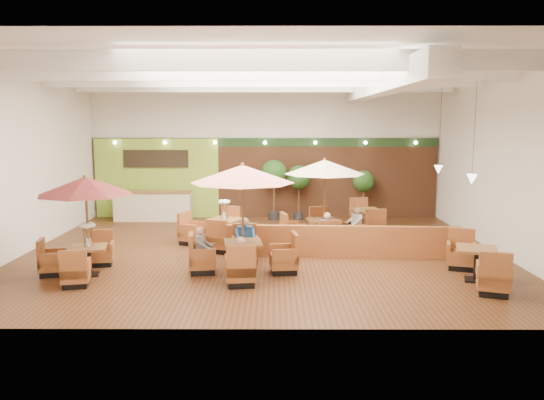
{
  "coord_description": "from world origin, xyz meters",
  "views": [
    {
      "loc": [
        0.37,
        -15.49,
        3.85
      ],
      "look_at": [
        0.3,
        0.5,
        1.5
      ],
      "focal_mm": 35.0,
      "sensor_mm": 36.0,
      "label": 1
    }
  ],
  "objects_px": {
    "topiary_0": "(274,175)",
    "diner_2": "(202,245)",
    "service_counter": "(153,206)",
    "diner_0": "(240,255)",
    "table_0": "(84,204)",
    "table_5": "(366,221)",
    "booth_divider": "(342,242)",
    "table_1": "(243,199)",
    "diner_1": "(245,236)",
    "table_2": "(324,186)",
    "table_3": "(216,230)",
    "table_4": "(476,265)",
    "diner_3": "(327,227)",
    "diner_4": "(355,221)",
    "topiary_2": "(364,183)",
    "topiary_1": "(299,179)"
  },
  "relations": [
    {
      "from": "booth_divider",
      "to": "diner_0",
      "type": "relative_size",
      "value": 9.08
    },
    {
      "from": "topiary_2",
      "to": "table_3",
      "type": "bearing_deg",
      "value": -141.45
    },
    {
      "from": "table_3",
      "to": "table_4",
      "type": "height_order",
      "value": "table_3"
    },
    {
      "from": "booth_divider",
      "to": "topiary_0",
      "type": "xyz_separation_m",
      "value": [
        -1.97,
        5.94,
        1.32
      ]
    },
    {
      "from": "booth_divider",
      "to": "table_5",
      "type": "xyz_separation_m",
      "value": [
        1.28,
        3.41,
        -0.06
      ]
    },
    {
      "from": "diner_1",
      "to": "diner_4",
      "type": "distance_m",
      "value": 4.09
    },
    {
      "from": "topiary_0",
      "to": "table_5",
      "type": "bearing_deg",
      "value": -37.91
    },
    {
      "from": "booth_divider",
      "to": "table_1",
      "type": "xyz_separation_m",
      "value": [
        -2.75,
        -1.61,
        1.46
      ]
    },
    {
      "from": "service_counter",
      "to": "table_0",
      "type": "distance_m",
      "value": 7.66
    },
    {
      "from": "topiary_0",
      "to": "diner_2",
      "type": "xyz_separation_m",
      "value": [
        -1.83,
        -7.55,
        -1.04
      ]
    },
    {
      "from": "table_0",
      "to": "table_5",
      "type": "xyz_separation_m",
      "value": [
        7.98,
        5.23,
        -1.43
      ]
    },
    {
      "from": "topiary_0",
      "to": "diner_1",
      "type": "height_order",
      "value": "topiary_0"
    },
    {
      "from": "diner_4",
      "to": "table_5",
      "type": "bearing_deg",
      "value": -41.21
    },
    {
      "from": "diner_1",
      "to": "table_2",
      "type": "bearing_deg",
      "value": -147.5
    },
    {
      "from": "booth_divider",
      "to": "topiary_2",
      "type": "xyz_separation_m",
      "value": [
        1.58,
        5.94,
        1.01
      ]
    },
    {
      "from": "booth_divider",
      "to": "diner_1",
      "type": "distance_m",
      "value": 2.83
    },
    {
      "from": "diner_3",
      "to": "booth_divider",
      "type": "bearing_deg",
      "value": -68.77
    },
    {
      "from": "service_counter",
      "to": "diner_0",
      "type": "bearing_deg",
      "value": -64.68
    },
    {
      "from": "diner_4",
      "to": "table_2",
      "type": "bearing_deg",
      "value": 69.9
    },
    {
      "from": "topiary_1",
      "to": "table_4",
      "type": "bearing_deg",
      "value": -64.22
    },
    {
      "from": "diner_1",
      "to": "topiary_0",
      "type": "bearing_deg",
      "value": -108.45
    },
    {
      "from": "table_0",
      "to": "diner_1",
      "type": "bearing_deg",
      "value": 5.64
    },
    {
      "from": "service_counter",
      "to": "diner_3",
      "type": "distance_m",
      "value": 8.09
    },
    {
      "from": "table_2",
      "to": "table_3",
      "type": "xyz_separation_m",
      "value": [
        -3.44,
        -0.1,
        -1.4
      ]
    },
    {
      "from": "table_1",
      "to": "diner_3",
      "type": "distance_m",
      "value": 3.54
    },
    {
      "from": "topiary_1",
      "to": "table_3",
      "type": "bearing_deg",
      "value": -123.42
    },
    {
      "from": "booth_divider",
      "to": "table_2",
      "type": "height_order",
      "value": "table_2"
    },
    {
      "from": "table_0",
      "to": "table_3",
      "type": "xyz_separation_m",
      "value": [
        2.89,
        3.46,
        -1.37
      ]
    },
    {
      "from": "table_5",
      "to": "diner_4",
      "type": "bearing_deg",
      "value": -124.18
    },
    {
      "from": "table_3",
      "to": "topiary_0",
      "type": "height_order",
      "value": "topiary_0"
    },
    {
      "from": "table_0",
      "to": "diner_3",
      "type": "bearing_deg",
      "value": 9.99
    },
    {
      "from": "topiary_2",
      "to": "diner_1",
      "type": "bearing_deg",
      "value": -123.65
    },
    {
      "from": "booth_divider",
      "to": "diner_4",
      "type": "bearing_deg",
      "value": 72.44
    },
    {
      "from": "table_5",
      "to": "diner_4",
      "type": "relative_size",
      "value": 4.08
    },
    {
      "from": "service_counter",
      "to": "diner_2",
      "type": "bearing_deg",
      "value": -68.29
    },
    {
      "from": "diner_0",
      "to": "diner_2",
      "type": "bearing_deg",
      "value": 123.32
    },
    {
      "from": "diner_4",
      "to": "service_counter",
      "type": "bearing_deg",
      "value": 41.35
    },
    {
      "from": "booth_divider",
      "to": "topiary_2",
      "type": "height_order",
      "value": "topiary_2"
    },
    {
      "from": "table_0",
      "to": "diner_0",
      "type": "height_order",
      "value": "table_0"
    },
    {
      "from": "table_0",
      "to": "diner_1",
      "type": "height_order",
      "value": "table_0"
    },
    {
      "from": "table_1",
      "to": "diner_1",
      "type": "distance_m",
      "value": 1.57
    },
    {
      "from": "table_3",
      "to": "table_2",
      "type": "bearing_deg",
      "value": 23.19
    },
    {
      "from": "service_counter",
      "to": "diner_0",
      "type": "distance_m",
      "value": 9.29
    },
    {
      "from": "table_3",
      "to": "diner_3",
      "type": "xyz_separation_m",
      "value": [
        3.44,
        -0.91,
        0.27
      ]
    },
    {
      "from": "table_1",
      "to": "diner_0",
      "type": "bearing_deg",
      "value": -97.67
    },
    {
      "from": "table_4",
      "to": "table_0",
      "type": "bearing_deg",
      "value": -165.01
    },
    {
      "from": "table_0",
      "to": "table_2",
      "type": "height_order",
      "value": "table_2"
    },
    {
      "from": "table_0",
      "to": "diner_3",
      "type": "relative_size",
      "value": 3.56
    },
    {
      "from": "diner_1",
      "to": "diner_4",
      "type": "xyz_separation_m",
      "value": [
        3.38,
        2.3,
        -0.02
      ]
    },
    {
      "from": "table_2",
      "to": "diner_2",
      "type": "relative_size",
      "value": 3.74
    }
  ]
}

